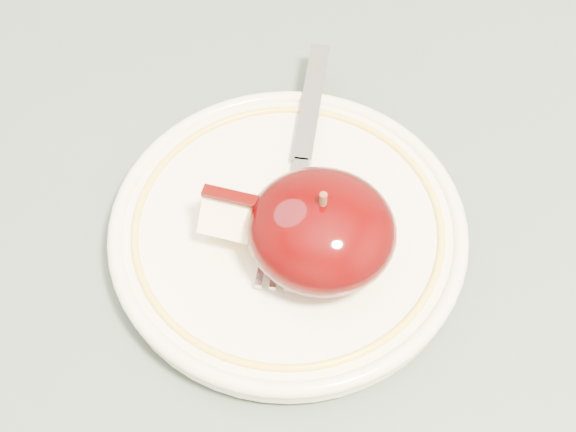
% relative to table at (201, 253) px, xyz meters
% --- Properties ---
extents(table, '(0.90, 0.90, 0.75)m').
position_rel_table_xyz_m(table, '(0.00, 0.00, 0.00)').
color(table, brown).
rests_on(table, ground).
extents(plate, '(0.20, 0.20, 0.02)m').
position_rel_table_xyz_m(plate, '(0.07, -0.03, 0.10)').
color(plate, beige).
rests_on(plate, table).
extents(apple_half, '(0.08, 0.08, 0.06)m').
position_rel_table_xyz_m(apple_half, '(0.09, -0.04, 0.13)').
color(apple_half, black).
rests_on(apple_half, plate).
extents(apple_wedge, '(0.07, 0.03, 0.04)m').
position_rel_table_xyz_m(apple_wedge, '(0.06, -0.04, 0.12)').
color(apple_wedge, '#FFEFBB').
rests_on(apple_wedge, plate).
extents(fork, '(0.04, 0.18, 0.00)m').
position_rel_table_xyz_m(fork, '(0.07, 0.01, 0.11)').
color(fork, gray).
rests_on(fork, plate).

